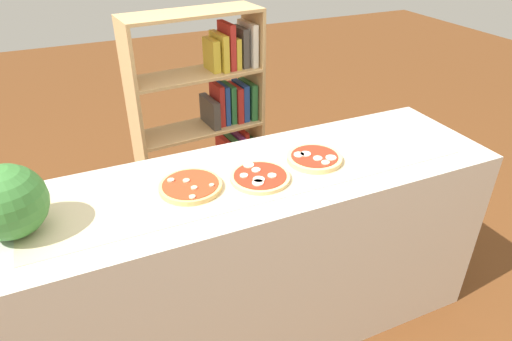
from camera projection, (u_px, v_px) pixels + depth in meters
The scene contains 8 objects.
ground_plane at pixel (256, 324), 2.33m from camera, with size 12.00×12.00×0.00m, color brown.
counter at pixel (256, 257), 2.10m from camera, with size 2.13×0.62×0.90m, color beige.
parchment_paper at pixel (256, 174), 1.86m from camera, with size 1.82×0.40×0.00m, color beige.
pizza_mushroom_0 at pixel (191, 186), 1.76m from camera, with size 0.25×0.25×0.03m.
pizza_mozzarella_1 at pixel (260, 177), 1.83m from camera, with size 0.25×0.25×0.02m.
pizza_mozzarella_2 at pixel (315, 158), 1.95m from camera, with size 0.24×0.24×0.03m.
watermelon at pixel (8, 202), 1.47m from camera, with size 0.25×0.25×0.25m, color #387A33.
bookshelf at pixel (217, 130), 2.82m from camera, with size 0.80×0.33×1.38m.
Camera 1 is at (-0.65, -1.45, 1.88)m, focal length 31.57 mm.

